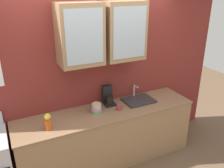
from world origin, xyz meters
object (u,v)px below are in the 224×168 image
cup_near_sink (119,107)px  coffee_maker (108,97)px  sink_faucet (138,100)px  bowl_stack (96,108)px  vase (48,122)px

cup_near_sink → coffee_maker: 0.28m
sink_faucet → bowl_stack: sink_faucet is taller
sink_faucet → cup_near_sink: bearing=-162.2°
sink_faucet → coffee_maker: size_ratio=1.63×
sink_faucet → cup_near_sink: (-0.41, -0.13, 0.03)m
sink_faucet → bowl_stack: size_ratio=3.07×
sink_faucet → vase: (-1.47, -0.19, 0.10)m
sink_faucet → cup_near_sink: sink_faucet is taller
sink_faucet → cup_near_sink: 0.44m
bowl_stack → cup_near_sink: (0.33, -0.09, -0.02)m
cup_near_sink → coffee_maker: coffee_maker is taller
vase → cup_near_sink: bearing=3.2°
coffee_maker → sink_faucet: bearing=-15.5°
coffee_maker → vase: bearing=-162.1°
bowl_stack → coffee_maker: (0.27, 0.17, 0.04)m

